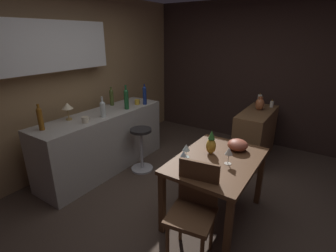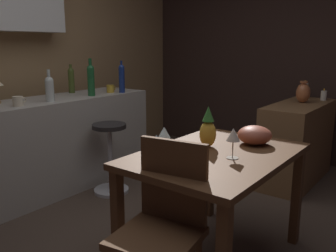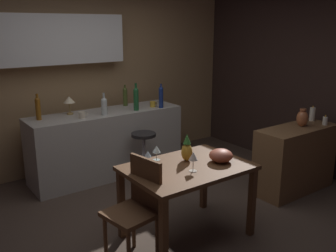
{
  "view_description": "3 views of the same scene",
  "coord_description": "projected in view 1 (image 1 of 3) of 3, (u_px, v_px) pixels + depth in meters",
  "views": [
    {
      "loc": [
        -2.3,
        -1.25,
        2.0
      ],
      "look_at": [
        0.34,
        0.5,
        0.83
      ],
      "focal_mm": 26.82,
      "sensor_mm": 36.0,
      "label": 1
    },
    {
      "loc": [
        -1.92,
        -1.45,
        1.4
      ],
      "look_at": [
        0.36,
        0.31,
        0.75
      ],
      "focal_mm": 38.6,
      "sensor_mm": 36.0,
      "label": 2
    },
    {
      "loc": [
        -2.1,
        -2.95,
        2.03
      ],
      "look_at": [
        0.45,
        0.59,
        0.85
      ],
      "focal_mm": 39.98,
      "sensor_mm": 36.0,
      "label": 3
    }
  ],
  "objects": [
    {
      "name": "wine_bottle_cobalt",
      "position": [
        145.0,
        95.0,
        4.11
      ],
      "size": [
        0.06,
        0.06,
        0.34
      ],
      "color": "navy",
      "rests_on": "kitchen_counter"
    },
    {
      "name": "bar_stool",
      "position": [
        141.0,
        148.0,
        3.82
      ],
      "size": [
        0.34,
        0.34,
        0.68
      ],
      "color": "#262323",
      "rests_on": "ground_plane"
    },
    {
      "name": "wine_bottle_amber",
      "position": [
        40.0,
        118.0,
        3.0
      ],
      "size": [
        0.06,
        0.06,
        0.32
      ],
      "color": "#8C5114",
      "rests_on": "kitchen_counter"
    },
    {
      "name": "vase_copper",
      "position": [
        260.0,
        104.0,
        4.11
      ],
      "size": [
        0.14,
        0.14,
        0.22
      ],
      "color": "#B26038",
      "rests_on": "sideboard_cabinet"
    },
    {
      "name": "wall_side_right",
      "position": [
        240.0,
        73.0,
        4.84
      ],
      "size": [
        0.1,
        4.4,
        2.6
      ],
      "primitive_type": "cube",
      "color": "#33231E",
      "rests_on": "ground_plane"
    },
    {
      "name": "counter_lamp",
      "position": [
        67.0,
        107.0,
        3.35
      ],
      "size": [
        0.15,
        0.15,
        0.24
      ],
      "color": "#A58447",
      "rests_on": "kitchen_counter"
    },
    {
      "name": "wine_glass_right",
      "position": [
        229.0,
        151.0,
        2.54
      ],
      "size": [
        0.08,
        0.08,
        0.19
      ],
      "color": "silver",
      "rests_on": "dining_table"
    },
    {
      "name": "chair_near_window",
      "position": [
        194.0,
        208.0,
        2.28
      ],
      "size": [
        0.46,
        0.46,
        0.93
      ],
      "color": "#56351E",
      "rests_on": "ground_plane"
    },
    {
      "name": "wine_bottle_green",
      "position": [
        126.0,
        98.0,
        3.85
      ],
      "size": [
        0.07,
        0.07,
        0.37
      ],
      "color": "#1E592D",
      "rests_on": "kitchen_counter"
    },
    {
      "name": "wine_glass_left",
      "position": [
        186.0,
        148.0,
        2.69
      ],
      "size": [
        0.08,
        0.08,
        0.15
      ],
      "color": "silver",
      "rests_on": "dining_table"
    },
    {
      "name": "sideboard_cabinet",
      "position": [
        255.0,
        135.0,
        4.21
      ],
      "size": [
        1.1,
        0.44,
        0.82
      ],
      "primitive_type": "cube",
      "color": "brown",
      "rests_on": "ground_plane"
    },
    {
      "name": "cup_cream",
      "position": [
        85.0,
        120.0,
        3.29
      ],
      "size": [
        0.12,
        0.09,
        0.08
      ],
      "color": "beige",
      "rests_on": "kitchen_counter"
    },
    {
      "name": "wine_bottle_clear",
      "position": [
        103.0,
        108.0,
        3.5
      ],
      "size": [
        0.08,
        0.08,
        0.29
      ],
      "color": "silver",
      "rests_on": "kitchen_counter"
    },
    {
      "name": "fruit_bowl",
      "position": [
        238.0,
        145.0,
        2.87
      ],
      "size": [
        0.23,
        0.23,
        0.13
      ],
      "primitive_type": "ellipsoid",
      "color": "#9E4C38",
      "rests_on": "dining_table"
    },
    {
      "name": "ground_plane",
      "position": [
        186.0,
        204.0,
        3.14
      ],
      "size": [
        9.0,
        9.0,
        0.0
      ],
      "primitive_type": "plane",
      "color": "#47382D"
    },
    {
      "name": "cup_mustard",
      "position": [
        137.0,
        102.0,
        4.15
      ],
      "size": [
        0.12,
        0.08,
        0.08
      ],
      "color": "gold",
      "rests_on": "kitchen_counter"
    },
    {
      "name": "wine_bottle_olive",
      "position": [
        112.0,
        97.0,
        4.06
      ],
      "size": [
        0.06,
        0.06,
        0.3
      ],
      "color": "#475623",
      "rests_on": "kitchen_counter"
    },
    {
      "name": "pineapple_centerpiece",
      "position": [
        211.0,
        144.0,
        2.77
      ],
      "size": [
        0.11,
        0.11,
        0.27
      ],
      "color": "gold",
      "rests_on": "dining_table"
    },
    {
      "name": "kitchen_counter",
      "position": [
        104.0,
        141.0,
        3.85
      ],
      "size": [
        2.1,
        0.6,
        0.9
      ],
      "primitive_type": "cube",
      "color": "#B2ADA3",
      "rests_on": "ground_plane"
    },
    {
      "name": "wine_glass_center",
      "position": [
        184.0,
        154.0,
        2.57
      ],
      "size": [
        0.07,
        0.07,
        0.13
      ],
      "color": "silver",
      "rests_on": "dining_table"
    },
    {
      "name": "dining_table",
      "position": [
        217.0,
        167.0,
        2.72
      ],
      "size": [
        1.16,
        0.81,
        0.74
      ],
      "color": "#56351E",
      "rests_on": "ground_plane"
    },
    {
      "name": "pillar_candle_short",
      "position": [
        272.0,
        104.0,
        4.29
      ],
      "size": [
        0.06,
        0.06,
        0.13
      ],
      "color": "white",
      "rests_on": "sideboard_cabinet"
    },
    {
      "name": "pillar_candle_tall",
      "position": [
        260.0,
        100.0,
        4.44
      ],
      "size": [
        0.07,
        0.07,
        0.2
      ],
      "color": "white",
      "rests_on": "sideboard_cabinet"
    },
    {
      "name": "wall_kitchen_back",
      "position": [
        64.0,
        76.0,
        3.68
      ],
      "size": [
        5.2,
        0.33,
        2.6
      ],
      "color": "#9E7A51",
      "rests_on": "ground_plane"
    }
  ]
}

